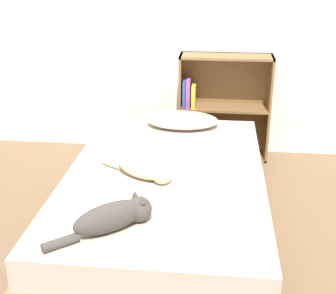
% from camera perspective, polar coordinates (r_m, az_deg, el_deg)
% --- Properties ---
extents(ground_plane, '(8.00, 8.00, 0.00)m').
position_cam_1_polar(ground_plane, '(3.20, -0.31, -10.05)').
color(ground_plane, brown).
extents(wall_back, '(8.00, 0.06, 2.50)m').
position_cam_1_polar(wall_back, '(4.17, 2.01, 16.11)').
color(wall_back, white).
rests_on(wall_back, ground_plane).
extents(bed, '(1.28, 2.08, 0.44)m').
position_cam_1_polar(bed, '(3.09, -0.32, -6.67)').
color(bed, '#99754C').
rests_on(bed, ground_plane).
extents(pillow, '(0.57, 0.36, 0.10)m').
position_cam_1_polar(pillow, '(3.72, 1.75, 3.30)').
color(pillow, beige).
rests_on(pillow, bed).
extents(cat_light, '(0.50, 0.35, 0.15)m').
position_cam_1_polar(cat_light, '(2.87, -2.92, -2.53)').
color(cat_light, beige).
rests_on(cat_light, bed).
extents(cat_dark, '(0.48, 0.42, 0.16)m').
position_cam_1_polar(cat_dark, '(2.38, -6.45, -8.37)').
color(cat_dark, '#47423D').
rests_on(cat_dark, bed).
extents(bookshelf, '(0.79, 0.26, 0.92)m').
position_cam_1_polar(bookshelf, '(4.19, 6.50, 5.12)').
color(bookshelf, brown).
rests_on(bookshelf, ground_plane).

